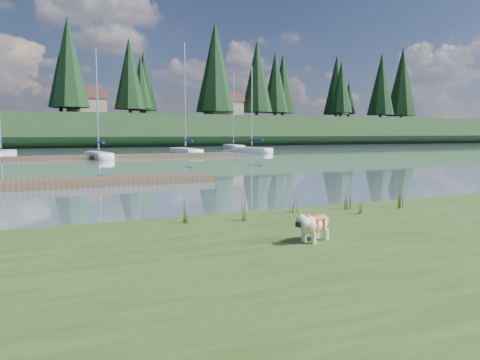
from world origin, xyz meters
name	(u,v)px	position (x,y,z in m)	size (l,w,h in m)	color
ground	(74,159)	(0.00, 30.00, 0.00)	(200.00, 200.00, 0.00)	gray
bank	(319,276)	(0.00, -6.00, 0.17)	(60.00, 9.00, 0.35)	#36541F
ridge	(48,131)	(0.00, 73.00, 2.50)	(200.00, 20.00, 5.00)	#1A3218
bulldog	(314,223)	(0.73, -4.78, 0.67)	(0.87, 0.57, 0.51)	silver
dock_near	(19,185)	(-4.00, 9.00, 0.15)	(16.00, 2.00, 0.30)	#4C3D2C
dock_far	(98,157)	(2.00, 30.00, 0.15)	(26.00, 2.20, 0.30)	#4C3D2C
sailboat_bg_1	(3,153)	(-5.60, 37.31, 0.33)	(2.61, 8.10, 11.88)	white
sailboat_bg_2	(97,155)	(1.98, 30.48, 0.33)	(1.74, 6.23, 9.44)	white
sailboat_bg_3	(184,150)	(11.89, 36.95, 0.32)	(1.71, 8.02, 11.75)	white
sailboat_bg_4	(249,149)	(19.48, 36.54, 0.33)	(2.78, 6.58, 9.70)	white
sailboat_bg_5	(232,146)	(22.77, 48.54, 0.32)	(2.64, 7.55, 10.66)	white
weed_0	(244,210)	(0.45, -2.54, 0.58)	(0.17, 0.14, 0.54)	#475B23
weed_1	(293,205)	(1.90, -2.15, 0.53)	(0.17, 0.14, 0.43)	#475B23
weed_2	(348,197)	(3.42, -2.25, 0.64)	(0.17, 0.14, 0.69)	#475B23
weed_3	(187,211)	(-0.73, -2.27, 0.60)	(0.17, 0.14, 0.59)	#475B23
weed_4	(361,204)	(3.28, -2.90, 0.57)	(0.17, 0.14, 0.52)	#475B23
weed_5	(402,196)	(4.70, -2.71, 0.65)	(0.17, 0.14, 0.70)	#475B23
mud_lip	(209,227)	(0.00, -1.60, 0.07)	(60.00, 0.50, 0.14)	#33281C
conifer_4	(69,62)	(3.00, 66.00, 13.09)	(6.16, 6.16, 15.10)	#382619
conifer_5	(141,83)	(15.00, 70.00, 10.83)	(3.96, 3.96, 10.35)	#382619
conifer_6	(215,67)	(28.00, 68.00, 13.99)	(7.04, 7.04, 17.00)	#382619
conifer_7	(275,82)	(42.00, 71.00, 12.19)	(5.28, 5.28, 13.20)	#382619
conifer_8	(341,87)	(55.00, 67.00, 11.51)	(4.62, 4.62, 11.77)	#382619
conifer_9	(381,84)	(68.00, 70.00, 12.87)	(5.94, 5.94, 14.62)	#382619
house_1	(86,102)	(6.00, 71.00, 7.31)	(6.30, 5.30, 4.65)	gray
house_2	(223,105)	(30.00, 69.00, 7.31)	(6.30, 5.30, 4.65)	gray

